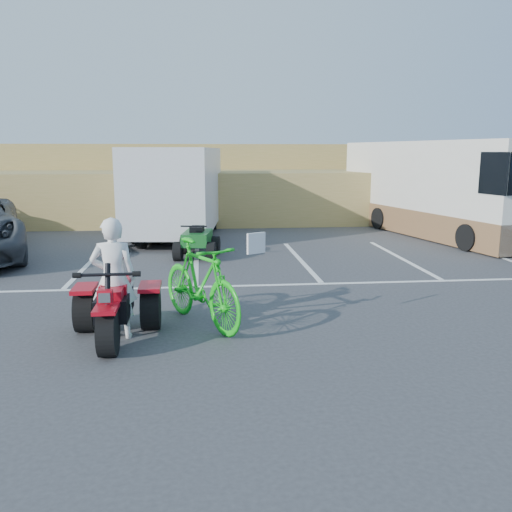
{
  "coord_description": "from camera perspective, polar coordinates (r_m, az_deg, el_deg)",
  "views": [
    {
      "loc": [
        0.15,
        -8.64,
        2.79
      ],
      "look_at": [
        1.08,
        0.53,
        1.0
      ],
      "focal_mm": 38.0,
      "sensor_mm": 36.0,
      "label": 1
    }
  ],
  "objects": [
    {
      "name": "ground",
      "position": [
        9.08,
        -6.51,
        -6.98
      ],
      "size": [
        100.0,
        100.0,
        0.0
      ],
      "primitive_type": "plane",
      "color": "#363639",
      "rests_on": "ground"
    },
    {
      "name": "parking_stripes",
      "position": [
        13.03,
        -2.52,
        -1.38
      ],
      "size": [
        28.0,
        5.16,
        0.01
      ],
      "color": "white",
      "rests_on": "ground"
    },
    {
      "name": "grass_embankment",
      "position": [
        24.16,
        -6.2,
        7.67
      ],
      "size": [
        40.0,
        8.5,
        3.1
      ],
      "color": "olive",
      "rests_on": "ground"
    },
    {
      "name": "red_trike_atv",
      "position": [
        8.48,
        -14.6,
        -8.6
      ],
      "size": [
        1.37,
        1.81,
        1.16
      ],
      "primitive_type": null,
      "rotation": [
        0.0,
        0.0,
        0.02
      ],
      "color": "#A60915",
      "rests_on": "ground"
    },
    {
      "name": "rider",
      "position": [
        8.36,
        -14.76,
        -2.3
      ],
      "size": [
        0.68,
        0.45,
        1.84
      ],
      "primitive_type": "imported",
      "rotation": [
        0.0,
        0.0,
        3.16
      ],
      "color": "white",
      "rests_on": "ground"
    },
    {
      "name": "green_dirt_bike",
      "position": [
        8.77,
        -5.85,
        -2.88
      ],
      "size": [
        1.72,
        2.34,
        1.39
      ],
      "primitive_type": "imported",
      "rotation": [
        0.0,
        0.0,
        0.52
      ],
      "color": "#14BF19",
      "rests_on": "ground"
    },
    {
      "name": "cargo_trailer",
      "position": [
        18.16,
        -8.35,
        7.0
      ],
      "size": [
        3.12,
        6.43,
        2.89
      ],
      "rotation": [
        0.0,
        0.0,
        -0.11
      ],
      "color": "silver",
      "rests_on": "ground"
    },
    {
      "name": "rv_motorhome",
      "position": [
        19.33,
        18.25,
        6.11
      ],
      "size": [
        4.03,
        8.8,
        3.07
      ],
      "rotation": [
        0.0,
        0.0,
        0.23
      ],
      "color": "silver",
      "rests_on": "ground"
    },
    {
      "name": "quad_atv_blue",
      "position": [
        16.65,
        -12.34,
        1.08
      ],
      "size": [
        1.43,
        1.6,
        0.86
      ],
      "primitive_type": null,
      "rotation": [
        0.0,
        0.0,
        -0.42
      ],
      "color": "navy",
      "rests_on": "ground"
    },
    {
      "name": "quad_atv_green",
      "position": [
        14.55,
        -6.17,
        -0.14
      ],
      "size": [
        1.27,
        1.58,
        0.94
      ],
      "primitive_type": null,
      "rotation": [
        0.0,
        0.0,
        -0.15
      ],
      "color": "#13551D",
      "rests_on": "ground"
    }
  ]
}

